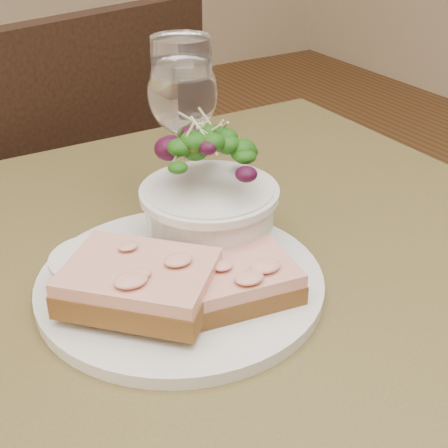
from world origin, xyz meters
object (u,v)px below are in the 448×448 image
sandwich_back (140,282)px  wine_glass (183,98)px  salad_bowl (209,189)px  dinner_plate (181,282)px  ramekin (95,271)px  chair_far (77,290)px  sandwich_front (236,280)px  cafe_table (219,369)px

sandwich_back → wine_glass: bearing=97.8°
salad_bowl → dinner_plate: bearing=-144.0°
dinner_plate → ramekin: size_ratio=3.70×
chair_far → sandwich_back: size_ratio=5.93×
sandwich_back → wine_glass: (0.14, 0.18, 0.09)m
dinner_plate → ramekin: ramekin is taller
chair_far → salad_bowl: 0.83m
dinner_plate → sandwich_back: 0.06m
sandwich_front → sandwich_back: sandwich_back is taller
cafe_table → chair_far: 0.79m
chair_far → salad_bowl: bearing=70.4°
dinner_plate → ramekin: bearing=164.1°
cafe_table → salad_bowl: 0.18m
dinner_plate → ramekin: (-0.07, 0.02, 0.03)m
cafe_table → sandwich_back: size_ratio=5.27×
cafe_table → sandwich_back: bearing=-177.1°
dinner_plate → salad_bowl: 0.09m
chair_far → ramekin: chair_far is taller
dinner_plate → sandwich_front: (0.03, -0.05, 0.02)m
chair_far → sandwich_front: size_ratio=8.02×
cafe_table → sandwich_front: 0.13m
sandwich_front → sandwich_back: size_ratio=0.74×
sandwich_back → salad_bowl: (0.10, 0.06, 0.03)m
chair_far → ramekin: bearing=59.7°
wine_glass → dinner_plate: bearing=-119.6°
ramekin → salad_bowl: (0.13, 0.02, 0.04)m
sandwich_front → sandwich_back: 0.08m
dinner_plate → sandwich_back: (-0.05, -0.02, 0.03)m
chair_far → ramekin: (-0.16, -0.66, 0.49)m
wine_glass → sandwich_back: bearing=-127.9°
ramekin → cafe_table: bearing=-20.5°
sandwich_front → ramekin: 0.12m
salad_bowl → wine_glass: (0.03, 0.11, 0.05)m
cafe_table → sandwich_front: (-0.00, -0.03, 0.13)m
cafe_table → salad_bowl: bearing=67.2°
chair_far → ramekin: 0.84m
sandwich_front → salad_bowl: salad_bowl is taller
chair_far → wine_glass: wine_glass is taller
ramekin → salad_bowl: size_ratio=0.56×
sandwich_front → ramekin: size_ratio=1.57×
chair_far → salad_bowl: (-0.03, -0.64, 0.53)m
cafe_table → sandwich_front: sandwich_front is taller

